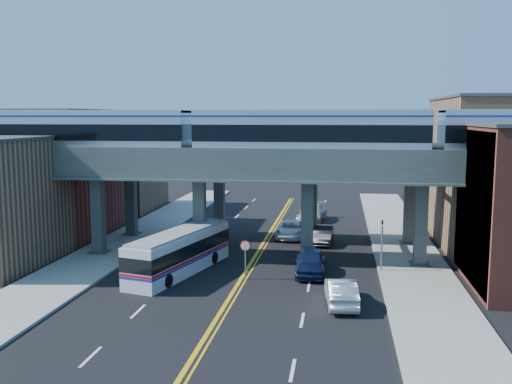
# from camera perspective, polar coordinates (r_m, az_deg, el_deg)

# --- Properties ---
(ground) EXTENTS (120.00, 120.00, 0.00)m
(ground) POSITION_cam_1_polar(r_m,az_deg,el_deg) (35.02, -2.38, -10.06)
(ground) COLOR black
(ground) RESTS_ON ground
(sidewalk_west) EXTENTS (5.00, 70.00, 0.16)m
(sidewalk_west) POSITION_cam_1_polar(r_m,az_deg,el_deg) (47.52, -13.85, -5.43)
(sidewalk_west) COLOR gray
(sidewalk_west) RESTS_ON ground
(sidewalk_east) EXTENTS (5.00, 70.00, 0.16)m
(sidewalk_east) POSITION_cam_1_polar(r_m,az_deg,el_deg) (44.34, 15.02, -6.41)
(sidewalk_east) COLOR gray
(sidewalk_east) RESTS_ON ground
(building_west_b) EXTENTS (8.00, 14.00, 11.00)m
(building_west_b) POSITION_cam_1_polar(r_m,az_deg,el_deg) (54.96, -18.43, 1.88)
(building_west_b) COLOR brown
(building_west_b) RESTS_ON ground
(building_west_c) EXTENTS (8.00, 10.00, 8.00)m
(building_west_c) POSITION_cam_1_polar(r_m,az_deg,el_deg) (66.89, -13.35, 1.74)
(building_west_c) COLOR #836244
(building_west_c) RESTS_ON ground
(building_east_b) EXTENTS (8.00, 14.00, 12.00)m
(building_east_b) POSITION_cam_1_polar(r_m,az_deg,el_deg) (50.46, 22.41, 1.79)
(building_east_b) COLOR #836244
(building_east_b) RESTS_ON ground
(building_east_c) EXTENTS (8.00, 10.00, 9.00)m
(building_east_c) POSITION_cam_1_polar(r_m,az_deg,el_deg) (63.24, 19.55, 1.63)
(building_east_c) COLOR brown
(building_east_c) RESTS_ON ground
(mural_panel) EXTENTS (0.10, 9.50, 9.50)m
(mural_panel) POSITION_cam_1_polar(r_m,az_deg,el_deg) (38.12, 20.84, -1.76)
(mural_panel) COLOR teal
(mural_panel) RESTS_ON ground
(elevated_viaduct_near) EXTENTS (52.00, 3.60, 7.40)m
(elevated_viaduct_near) POSITION_cam_1_polar(r_m,az_deg,el_deg) (41.45, -0.34, 1.87)
(elevated_viaduct_near) COLOR #3E4845
(elevated_viaduct_near) RESTS_ON ground
(elevated_viaduct_far) EXTENTS (52.00, 3.60, 7.40)m
(elevated_viaduct_far) POSITION_cam_1_polar(r_m,az_deg,el_deg) (48.35, 0.93, 2.69)
(elevated_viaduct_far) COLOR #3E4845
(elevated_viaduct_far) RESTS_ON ground
(transit_train) EXTENTS (50.86, 3.19, 3.73)m
(transit_train) POSITION_cam_1_polar(r_m,az_deg,el_deg) (40.83, 5.40, 5.88)
(transit_train) COLOR black
(transit_train) RESTS_ON elevated_viaduct_near
(stop_sign) EXTENTS (0.76, 0.09, 2.63)m
(stop_sign) POSITION_cam_1_polar(r_m,az_deg,el_deg) (37.33, -1.06, -6.13)
(stop_sign) COLOR slate
(stop_sign) RESTS_ON ground
(traffic_signal) EXTENTS (0.15, 0.18, 4.10)m
(traffic_signal) POSITION_cam_1_polar(r_m,az_deg,el_deg) (39.75, 12.47, -4.66)
(traffic_signal) COLOR slate
(traffic_signal) RESTS_ON ground
(transit_bus) EXTENTS (4.88, 10.86, 2.73)m
(transit_bus) POSITION_cam_1_polar(r_m,az_deg,el_deg) (39.38, -7.62, -6.00)
(transit_bus) COLOR silver
(transit_bus) RESTS_ON ground
(car_lane_a) EXTENTS (2.17, 5.03, 1.69)m
(car_lane_a) POSITION_cam_1_polar(r_m,az_deg,el_deg) (38.89, 5.47, -6.99)
(car_lane_a) COLOR #111C3E
(car_lane_a) RESTS_ON ground
(car_lane_b) EXTENTS (1.76, 4.52, 1.47)m
(car_lane_b) POSITION_cam_1_polar(r_m,az_deg,el_deg) (48.22, 6.74, -4.27)
(car_lane_b) COLOR #272829
(car_lane_b) RESTS_ON ground
(car_lane_c) EXTENTS (2.47, 5.23, 1.45)m
(car_lane_c) POSITION_cam_1_polar(r_m,az_deg,el_deg) (50.27, 3.53, -3.75)
(car_lane_c) COLOR white
(car_lane_c) RESTS_ON ground
(car_lane_d) EXTENTS (3.08, 6.16, 1.72)m
(car_lane_d) POSITION_cam_1_polar(r_m,az_deg,el_deg) (57.85, 5.61, -2.13)
(car_lane_d) COLOR #A3A4A8
(car_lane_d) RESTS_ON ground
(car_parked_curb) EXTENTS (2.05, 4.73, 1.51)m
(car_parked_curb) POSITION_cam_1_polar(r_m,az_deg,el_deg) (33.05, 8.51, -9.85)
(car_parked_curb) COLOR #B3B3B8
(car_parked_curb) RESTS_ON ground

